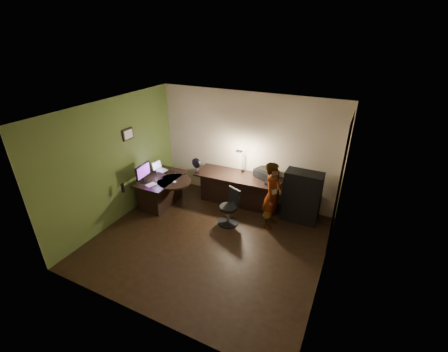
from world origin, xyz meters
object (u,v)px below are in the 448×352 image
at_px(monitor, 143,176).
at_px(desk_left, 162,191).
at_px(desk_right, 238,190).
at_px(cabinet, 302,197).
at_px(office_chair, 228,207).
at_px(person, 272,195).

bearing_deg(monitor, desk_left, 53.33).
height_order(desk_right, monitor, monitor).
distance_m(desk_right, monitor, 2.28).
bearing_deg(cabinet, monitor, -160.85).
bearing_deg(monitor, office_chair, 5.08).
xyz_separation_m(cabinet, office_chair, (-1.40, -0.85, -0.18)).
bearing_deg(office_chair, person, 45.11).
distance_m(desk_left, monitor, 0.66).
height_order(monitor, office_chair, monitor).
height_order(desk_left, office_chair, office_chair).
bearing_deg(desk_left, person, 6.07).
xyz_separation_m(desk_left, monitor, (-0.22, -0.34, 0.52)).
xyz_separation_m(cabinet, person, (-0.53, -0.50, 0.16)).
bearing_deg(monitor, cabinet, 15.08).
xyz_separation_m(monitor, office_chair, (2.03, 0.31, -0.48)).
height_order(cabinet, monitor, cabinet).
xyz_separation_m(desk_right, office_chair, (0.14, -0.86, 0.02)).
distance_m(cabinet, office_chair, 1.65).
xyz_separation_m(desk_right, monitor, (-1.89, -1.17, 0.50)).
distance_m(desk_left, person, 2.73).
relative_size(monitor, office_chair, 0.60).
xyz_separation_m(desk_left, cabinet, (3.21, 0.82, 0.23)).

